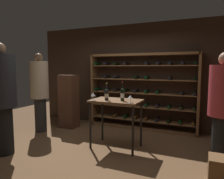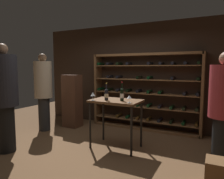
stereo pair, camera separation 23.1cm
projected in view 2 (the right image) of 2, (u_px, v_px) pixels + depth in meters
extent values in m
plane|color=brown|center=(101.00, 150.00, 4.09)|extent=(9.85, 9.85, 0.00)
cube|color=#332319|center=(137.00, 76.00, 5.65)|extent=(5.76, 0.10, 2.75)
cube|color=brown|center=(98.00, 89.00, 6.00)|extent=(0.06, 0.32, 1.96)
cube|color=brown|center=(203.00, 95.00, 4.74)|extent=(0.06, 0.32, 1.96)
cube|color=brown|center=(145.00, 54.00, 5.27)|extent=(2.76, 0.32, 0.06)
cube|color=brown|center=(144.00, 128.00, 5.47)|extent=(2.76, 0.32, 0.06)
cube|color=brown|center=(144.00, 120.00, 5.45)|extent=(2.68, 0.32, 0.02)
cylinder|color=#4C3314|center=(119.00, 115.00, 5.77)|extent=(0.08, 0.30, 0.08)
cylinder|color=black|center=(129.00, 116.00, 5.64)|extent=(0.08, 0.30, 0.08)
cylinder|color=#4C3314|center=(139.00, 117.00, 5.51)|extent=(0.08, 0.30, 0.08)
cylinder|color=#4C3314|center=(149.00, 119.00, 5.38)|extent=(0.08, 0.30, 0.08)
cylinder|color=black|center=(160.00, 120.00, 5.25)|extent=(0.08, 0.30, 0.08)
cylinder|color=black|center=(172.00, 121.00, 5.12)|extent=(0.08, 0.30, 0.08)
cylinder|color=black|center=(184.00, 123.00, 4.99)|extent=(0.08, 0.30, 0.08)
cylinder|color=#4C3314|center=(197.00, 124.00, 4.86)|extent=(0.08, 0.30, 0.08)
cube|color=brown|center=(144.00, 107.00, 5.41)|extent=(2.68, 0.32, 0.02)
cylinder|color=black|center=(101.00, 101.00, 5.99)|extent=(0.08, 0.30, 0.08)
cylinder|color=#4C3314|center=(110.00, 102.00, 5.86)|extent=(0.08, 0.30, 0.08)
cylinder|color=black|center=(129.00, 103.00, 5.60)|extent=(0.08, 0.30, 0.08)
cylinder|color=black|center=(139.00, 104.00, 5.47)|extent=(0.08, 0.30, 0.08)
cylinder|color=black|center=(149.00, 105.00, 5.34)|extent=(0.08, 0.30, 0.08)
cylinder|color=black|center=(160.00, 106.00, 5.21)|extent=(0.08, 0.30, 0.08)
cylinder|color=black|center=(172.00, 107.00, 5.08)|extent=(0.08, 0.30, 0.08)
cylinder|color=black|center=(184.00, 108.00, 4.95)|extent=(0.08, 0.30, 0.08)
cylinder|color=black|center=(197.00, 109.00, 4.82)|extent=(0.08, 0.30, 0.08)
cube|color=brown|center=(144.00, 93.00, 5.38)|extent=(2.68, 0.32, 0.02)
cylinder|color=black|center=(101.00, 89.00, 5.95)|extent=(0.08, 0.30, 0.08)
cylinder|color=black|center=(110.00, 89.00, 5.82)|extent=(0.08, 0.30, 0.08)
cylinder|color=black|center=(119.00, 90.00, 5.69)|extent=(0.08, 0.30, 0.08)
cylinder|color=black|center=(129.00, 90.00, 5.56)|extent=(0.08, 0.30, 0.08)
cylinder|color=black|center=(139.00, 91.00, 5.43)|extent=(0.08, 0.30, 0.08)
cylinder|color=black|center=(150.00, 91.00, 5.30)|extent=(0.08, 0.30, 0.08)
cylinder|color=black|center=(161.00, 92.00, 5.17)|extent=(0.08, 0.30, 0.08)
cylinder|color=black|center=(185.00, 93.00, 4.92)|extent=(0.08, 0.30, 0.08)
cylinder|color=black|center=(198.00, 94.00, 4.79)|extent=(0.08, 0.30, 0.08)
cube|color=brown|center=(144.00, 80.00, 5.34)|extent=(2.68, 0.32, 0.02)
cylinder|color=black|center=(110.00, 77.00, 5.79)|extent=(0.08, 0.30, 0.08)
cylinder|color=black|center=(119.00, 77.00, 5.66)|extent=(0.08, 0.30, 0.08)
cylinder|color=black|center=(139.00, 77.00, 5.40)|extent=(0.08, 0.30, 0.08)
cylinder|color=black|center=(150.00, 78.00, 5.27)|extent=(0.08, 0.30, 0.08)
cylinder|color=black|center=(173.00, 78.00, 5.01)|extent=(0.08, 0.30, 0.08)
cylinder|color=black|center=(199.00, 79.00, 4.75)|extent=(0.08, 0.30, 0.08)
cube|color=brown|center=(145.00, 66.00, 5.30)|extent=(2.68, 0.32, 0.02)
cylinder|color=black|center=(101.00, 64.00, 5.88)|extent=(0.08, 0.30, 0.08)
cylinder|color=black|center=(110.00, 64.00, 5.75)|extent=(0.08, 0.30, 0.08)
cylinder|color=black|center=(119.00, 64.00, 5.62)|extent=(0.08, 0.30, 0.08)
cylinder|color=black|center=(129.00, 64.00, 5.49)|extent=(0.08, 0.30, 0.08)
cylinder|color=black|center=(150.00, 63.00, 5.23)|extent=(0.08, 0.30, 0.08)
cylinder|color=black|center=(161.00, 63.00, 5.10)|extent=(0.08, 0.30, 0.08)
cylinder|color=black|center=(173.00, 63.00, 4.97)|extent=(0.08, 0.30, 0.08)
cylinder|color=black|center=(186.00, 63.00, 4.84)|extent=(0.08, 0.30, 0.08)
cylinder|color=black|center=(199.00, 63.00, 4.71)|extent=(0.08, 0.30, 0.08)
cube|color=brown|center=(116.00, 101.00, 4.14)|extent=(0.98, 0.63, 0.04)
cylinder|color=black|center=(90.00, 125.00, 4.15)|extent=(0.04, 0.04, 0.92)
cylinder|color=black|center=(131.00, 131.00, 3.75)|extent=(0.04, 0.04, 0.92)
cylinder|color=black|center=(103.00, 119.00, 4.62)|extent=(0.04, 0.04, 0.92)
cylinder|color=black|center=(141.00, 124.00, 4.22)|extent=(0.04, 0.04, 0.92)
cylinder|color=black|center=(44.00, 114.00, 5.35)|extent=(0.28, 0.28, 0.84)
cylinder|color=tan|center=(43.00, 80.00, 5.26)|extent=(0.44, 0.44, 0.91)
sphere|color=brown|center=(42.00, 58.00, 5.20)|extent=(0.20, 0.20, 0.20)
cube|color=#26193F|center=(42.00, 75.00, 5.45)|extent=(0.04, 0.05, 0.51)
cylinder|color=black|center=(222.00, 141.00, 3.46)|extent=(0.31, 0.31, 0.79)
cylinder|color=black|center=(6.00, 129.00, 3.98)|extent=(0.33, 0.33, 0.88)
cylinder|color=black|center=(3.00, 81.00, 3.89)|extent=(0.50, 0.50, 0.96)
sphere|color=brown|center=(2.00, 49.00, 3.82)|extent=(0.22, 0.22, 0.22)
cube|color=#4C2D1E|center=(72.00, 101.00, 5.66)|extent=(0.44, 0.36, 1.41)
cylinder|color=black|center=(122.00, 95.00, 4.02)|extent=(0.07, 0.07, 0.22)
cone|color=black|center=(122.00, 89.00, 4.00)|extent=(0.07, 0.07, 0.03)
cylinder|color=black|center=(122.00, 85.00, 4.00)|extent=(0.03, 0.03, 0.10)
cylinder|color=maroon|center=(122.00, 82.00, 3.99)|extent=(0.03, 0.03, 0.02)
cylinder|color=silver|center=(122.00, 96.00, 4.02)|extent=(0.07, 0.07, 0.09)
cylinder|color=black|center=(106.00, 95.00, 4.10)|extent=(0.07, 0.07, 0.20)
cone|color=black|center=(106.00, 89.00, 4.09)|extent=(0.07, 0.07, 0.03)
cylinder|color=black|center=(106.00, 86.00, 4.08)|extent=(0.03, 0.03, 0.09)
cylinder|color=#B7932D|center=(106.00, 83.00, 4.08)|extent=(0.03, 0.03, 0.02)
cylinder|color=#C6B28C|center=(106.00, 96.00, 4.10)|extent=(0.08, 0.08, 0.08)
cylinder|color=silver|center=(129.00, 103.00, 3.81)|extent=(0.07, 0.07, 0.00)
cylinder|color=silver|center=(129.00, 100.00, 3.80)|extent=(0.01, 0.01, 0.08)
cone|color=silver|center=(129.00, 97.00, 3.80)|extent=(0.09, 0.09, 0.06)
cylinder|color=#590A14|center=(129.00, 98.00, 3.80)|extent=(0.05, 0.05, 0.02)
cylinder|color=silver|center=(93.00, 100.00, 4.09)|extent=(0.07, 0.07, 0.00)
cylinder|color=silver|center=(93.00, 98.00, 4.09)|extent=(0.01, 0.01, 0.08)
cone|color=silver|center=(93.00, 94.00, 4.08)|extent=(0.09, 0.09, 0.07)
cylinder|color=#590A14|center=(93.00, 95.00, 4.08)|extent=(0.05, 0.05, 0.03)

